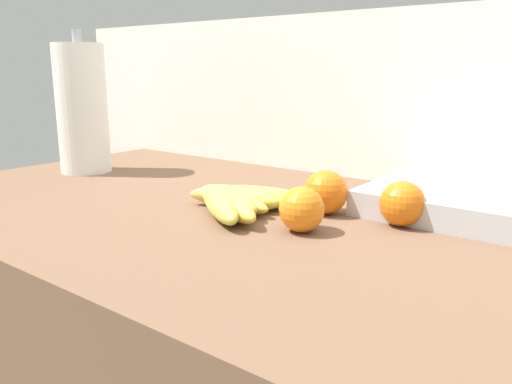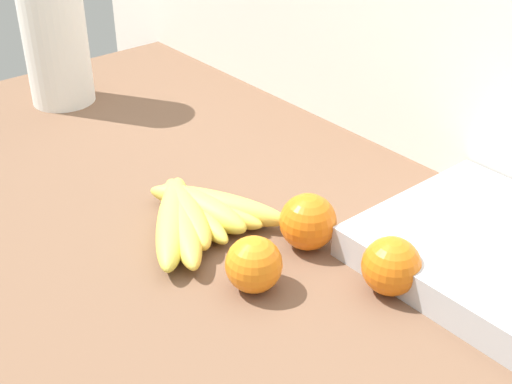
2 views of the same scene
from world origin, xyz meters
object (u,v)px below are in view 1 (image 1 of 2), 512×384
(banana_bunch, at_px, (232,200))
(orange_back_left, at_px, (302,209))
(orange_front, at_px, (326,192))
(paper_towel_roll, at_px, (82,109))
(sink_basin, at_px, (509,206))
(orange_back_right, at_px, (402,204))

(banana_bunch, distance_m, orange_back_left, 0.16)
(orange_back_left, distance_m, orange_front, 0.11)
(orange_back_left, bearing_deg, banana_bunch, 172.54)
(paper_towel_roll, height_order, sink_basin, paper_towel_roll)
(banana_bunch, bearing_deg, orange_back_left, -7.46)
(banana_bunch, relative_size, orange_back_left, 3.19)
(banana_bunch, xyz_separation_m, orange_back_right, (0.26, 0.10, 0.02))
(orange_back_right, xyz_separation_m, paper_towel_roll, (-0.76, -0.04, 0.11))
(banana_bunch, relative_size, sink_basin, 0.50)
(orange_back_right, bearing_deg, sink_basin, 47.79)
(banana_bunch, distance_m, orange_front, 0.16)
(paper_towel_roll, bearing_deg, sink_basin, 11.39)
(paper_towel_roll, bearing_deg, orange_back_left, -6.88)
(orange_front, bearing_deg, paper_towel_roll, -177.35)
(orange_back_right, xyz_separation_m, sink_basin, (0.12, 0.14, -0.01))
(banana_bunch, bearing_deg, paper_towel_roll, 173.30)
(orange_front, height_order, sink_basin, sink_basin)
(banana_bunch, height_order, orange_back_right, orange_back_right)
(banana_bunch, height_order, paper_towel_roll, paper_towel_roll)
(orange_front, xyz_separation_m, paper_towel_roll, (-0.63, -0.03, 0.11))
(orange_back_right, distance_m, sink_basin, 0.19)
(banana_bunch, relative_size, orange_front, 2.95)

